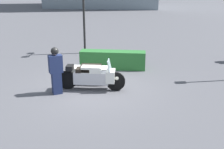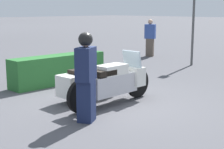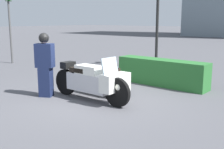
{
  "view_description": "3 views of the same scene",
  "coord_description": "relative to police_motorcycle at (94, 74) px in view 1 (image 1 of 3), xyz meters",
  "views": [
    {
      "loc": [
        1.91,
        -9.83,
        3.98
      ],
      "look_at": [
        0.9,
        -0.38,
        0.73
      ],
      "focal_mm": 45.0,
      "sensor_mm": 36.0,
      "label": 1
    },
    {
      "loc": [
        -5.25,
        -5.47,
        2.15
      ],
      "look_at": [
        -0.22,
        -0.4,
        0.78
      ],
      "focal_mm": 55.0,
      "sensor_mm": 36.0,
      "label": 2
    },
    {
      "loc": [
        5.11,
        -5.08,
        2.06
      ],
      "look_at": [
        0.65,
        0.16,
        0.72
      ],
      "focal_mm": 45.0,
      "sensor_mm": 36.0,
      "label": 3
    }
  ],
  "objects": [
    {
      "name": "officer_rider",
      "position": [
        -1.21,
        -0.86,
        0.43
      ],
      "size": [
        0.55,
        0.48,
        1.73
      ],
      "rotation": [
        0.0,
        0.0,
        2.1
      ],
      "color": "#192347",
      "rests_on": "ground"
    },
    {
      "name": "hedge_bush_curbside",
      "position": [
        0.49,
        2.36,
        -0.07
      ],
      "size": [
        3.01,
        0.62,
        0.83
      ],
      "primitive_type": "cube",
      "color": "#28662D",
      "rests_on": "ground"
    },
    {
      "name": "ground_plane",
      "position": [
        -0.12,
        -0.28,
        -0.48
      ],
      "size": [
        160.0,
        160.0,
        0.0
      ],
      "primitive_type": "plane",
      "color": "#4C4C51"
    },
    {
      "name": "police_motorcycle",
      "position": [
        0.0,
        0.0,
        0.0
      ],
      "size": [
        2.55,
        1.27,
        1.18
      ],
      "rotation": [
        0.0,
        0.0,
        0.02
      ],
      "color": "black",
      "rests_on": "ground"
    }
  ]
}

